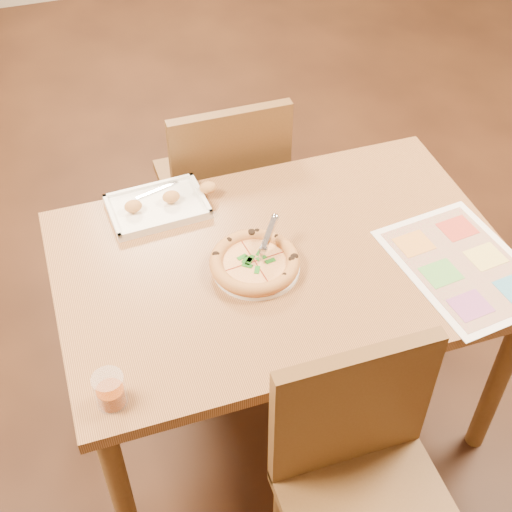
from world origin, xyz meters
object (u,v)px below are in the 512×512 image
object	(u,v)px
appetizer_tray	(160,206)
glass_tumbler	(110,392)
chair_far	(225,177)
pizza	(255,262)
pizza_cutter	(268,238)
menu	(463,265)
dining_table	(282,279)
chair_near	(363,465)
plate	(256,267)

from	to	relation	value
appetizer_tray	glass_tumbler	xyz separation A→B (m)	(-0.27, -0.66, 0.03)
chair_far	pizza	bearing A→B (deg)	81.80
pizza_cutter	appetizer_tray	world-z (taller)	pizza_cutter
menu	appetizer_tray	bearing A→B (deg)	146.19
dining_table	menu	size ratio (longest dim) A/B	2.77
dining_table	appetizer_tray	world-z (taller)	appetizer_tray
pizza	chair_far	bearing A→B (deg)	81.80
dining_table	pizza_cutter	world-z (taller)	pizza_cutter
chair_near	menu	world-z (taller)	chair_near
chair_near	pizza	world-z (taller)	chair_near
pizza	appetizer_tray	distance (m)	0.39
appetizer_tray	plate	bearing A→B (deg)	-59.27
glass_tumbler	plate	bearing A→B (deg)	34.16
pizza_cutter	plate	bearing A→B (deg)	164.35
pizza	glass_tumbler	xyz separation A→B (m)	(-0.46, -0.32, 0.02)
dining_table	chair_far	distance (m)	0.61
chair_near	menu	xyz separation A→B (m)	(0.48, 0.41, 0.16)
chair_far	pizza	size ratio (longest dim) A/B	1.83
plate	pizza_cutter	world-z (taller)	pizza_cutter
chair_near	plate	distance (m)	0.62
chair_far	menu	world-z (taller)	chair_far
pizza	glass_tumbler	size ratio (longest dim) A/B	2.71
pizza	appetizer_tray	world-z (taller)	appetizer_tray
pizza	glass_tumbler	bearing A→B (deg)	-145.62
pizza_cutter	glass_tumbler	world-z (taller)	pizza_cutter
appetizer_tray	menu	size ratio (longest dim) A/B	0.74
dining_table	chair_near	distance (m)	0.61
dining_table	menu	xyz separation A→B (m)	(0.48, -0.19, 0.09)
chair_far	pizza	distance (m)	0.65
pizza_cutter	glass_tumbler	size ratio (longest dim) A/B	1.18
plate	menu	world-z (taller)	plate
pizza	appetizer_tray	xyz separation A→B (m)	(-0.20, 0.34, -0.01)
plate	glass_tumbler	bearing A→B (deg)	-145.84
chair_far	chair_near	bearing A→B (deg)	90.00
appetizer_tray	pizza_cutter	bearing A→B (deg)	-51.12
dining_table	pizza_cutter	distance (m)	0.17
plate	menu	size ratio (longest dim) A/B	0.53
appetizer_tray	menu	xyz separation A→B (m)	(0.77, -0.51, -0.01)
pizza	appetizer_tray	size ratio (longest dim) A/B	0.74
chair_near	plate	bearing A→B (deg)	98.20
chair_far	appetizer_tray	bearing A→B (deg)	44.23
chair_far	plate	size ratio (longest dim) A/B	1.88
pizza_cutter	glass_tumbler	bearing A→B (deg)	162.69
chair_far	menu	distance (m)	0.94
dining_table	glass_tumbler	world-z (taller)	glass_tumbler
glass_tumbler	menu	size ratio (longest dim) A/B	0.20
menu	dining_table	bearing A→B (deg)	158.45
chair_near	appetizer_tray	xyz separation A→B (m)	(-0.29, 0.93, 0.17)
chair_near	glass_tumbler	world-z (taller)	chair_near
chair_near	chair_far	distance (m)	1.20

